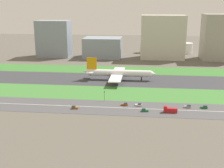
{
  "coord_description": "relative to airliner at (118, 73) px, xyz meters",
  "views": [
    {
      "loc": [
        25.46,
        -250.48,
        64.87
      ],
      "look_at": [
        1.83,
        -36.5,
        6.0
      ],
      "focal_mm": 46.4,
      "sensor_mm": 36.0,
      "label": 1
    }
  ],
  "objects": [
    {
      "name": "truck_0",
      "position": [
        39.9,
        -78.0,
        -4.56
      ],
      "size": [
        8.4,
        2.5,
        4.0
      ],
      "rotation": [
        0.0,
        0.0,
        3.14
      ],
      "color": "#B2191E",
      "rests_on": "highway"
    },
    {
      "name": "highway_centerline",
      "position": [
        -2.9,
        -73.0,
        -6.13
      ],
      "size": [
        266.0,
        0.5,
        0.01
      ],
      "primitive_type": "cube",
      "color": "silver",
      "rests_on": "highway"
    },
    {
      "name": "grass_median_south",
      "position": [
        -2.9,
        -41.0,
        -6.18
      ],
      "size": [
        280.0,
        36.0,
        0.1
      ],
      "primitive_type": "cube",
      "color": "#427F38",
      "rests_on": "ground_plane"
    },
    {
      "name": "airliner",
      "position": [
        0.0,
        0.0,
        0.0
      ],
      "size": [
        65.0,
        56.0,
        19.7
      ],
      "color": "white",
      "rests_on": "runway"
    },
    {
      "name": "hangar_building",
      "position": [
        -29.36,
        114.0,
        6.33
      ],
      "size": [
        46.94,
        36.83,
        25.13
      ],
      "primitive_type": "cube",
      "color": "gray",
      "rests_on": "ground_plane"
    },
    {
      "name": "fuel_tank_west",
      "position": [
        25.14,
        159.0,
        1.26
      ],
      "size": [
        16.06,
        16.06,
        14.99
      ],
      "primitive_type": "cylinder",
      "color": "silver",
      "rests_on": "ground_plane"
    },
    {
      "name": "terminal_building",
      "position": [
        -92.9,
        114.0,
        16.78
      ],
      "size": [
        41.65,
        27.02,
        46.02
      ],
      "primitive_type": "cube",
      "color": "gray",
      "rests_on": "ground_plane"
    },
    {
      "name": "car_3",
      "position": [
        11.05,
        -68.0,
        -5.31
      ],
      "size": [
        4.4,
        1.8,
        2.0
      ],
      "color": "brown",
      "rests_on": "highway"
    },
    {
      "name": "highway",
      "position": [
        -2.9,
        -73.0,
        -6.18
      ],
      "size": [
        280.0,
        28.0,
        0.1
      ],
      "primitive_type": "cube",
      "color": "#4C4C4F",
      "rests_on": "ground_plane"
    },
    {
      "name": "fuel_tank_east",
      "position": [
        81.23,
        159.0,
        0.92
      ],
      "size": [
        16.86,
        16.86,
        14.31
      ],
      "primitive_type": "cylinder",
      "color": "silver",
      "rests_on": "ground_plane"
    },
    {
      "name": "car_4",
      "position": [
        -20.85,
        -78.0,
        -5.31
      ],
      "size": [
        4.4,
        1.8,
        2.0
      ],
      "rotation": [
        0.0,
        0.0,
        3.14
      ],
      "color": "brown",
      "rests_on": "highway"
    },
    {
      "name": "grass_median_north",
      "position": [
        -2.9,
        41.0,
        -6.18
      ],
      "size": [
        280.0,
        36.0,
        0.1
      ],
      "primitive_type": "cube",
      "color": "#3D7A33",
      "rests_on": "ground_plane"
    },
    {
      "name": "car_5",
      "position": [
        20.37,
        -68.0,
        -5.31
      ],
      "size": [
        4.4,
        1.8,
        2.0
      ],
      "color": "silver",
      "rests_on": "highway"
    },
    {
      "name": "runway",
      "position": [
        -2.9,
        -0.0,
        -6.18
      ],
      "size": [
        280.0,
        46.0,
        0.1
      ],
      "primitive_type": "cube",
      "color": "#38383D",
      "rests_on": "ground_plane"
    },
    {
      "name": "car_2",
      "position": [
        24.21,
        -78.0,
        -5.31
      ],
      "size": [
        4.4,
        1.8,
        2.0
      ],
      "rotation": [
        0.0,
        0.0,
        3.14
      ],
      "color": "#19662D",
      "rests_on": "highway"
    },
    {
      "name": "cargo_warehouse",
      "position": [
        114.05,
        114.0,
        21.05
      ],
      "size": [
        41.9,
        33.99,
        54.56
      ],
      "primitive_type": "cube",
      "color": "#9E998E",
      "rests_on": "ground_plane"
    },
    {
      "name": "car_1",
      "position": [
        52.32,
        -68.0,
        -5.31
      ],
      "size": [
        4.4,
        1.8,
        2.0
      ],
      "color": "#99999E",
      "rests_on": "highway"
    },
    {
      "name": "traffic_light",
      "position": [
        -3.84,
        -60.01,
        -1.94
      ],
      "size": [
        0.36,
        0.5,
        7.2
      ],
      "color": "#4C4C51",
      "rests_on": "highway"
    },
    {
      "name": "fuel_tank_centre",
      "position": [
        49.98,
        159.0,
        2.49
      ],
      "size": [
        18.85,
        18.85,
        17.45
      ],
      "primitive_type": "cylinder",
      "color": "silver",
      "rests_on": "ground_plane"
    },
    {
      "name": "car_0",
      "position": [
        62.74,
        -68.0,
        -5.31
      ],
      "size": [
        4.4,
        1.8,
        2.0
      ],
      "color": "#19662D",
      "rests_on": "highway"
    },
    {
      "name": "ground_plane",
      "position": [
        -2.9,
        -0.0,
        -6.23
      ],
      "size": [
        800.0,
        800.0,
        0.0
      ],
      "primitive_type": "plane",
      "color": "#5B564C"
    },
    {
      "name": "office_tower",
      "position": [
        45.34,
        114.0,
        20.35
      ],
      "size": [
        53.19,
        30.79,
        53.16
      ],
      "primitive_type": "cube",
      "color": "beige",
      "rests_on": "ground_plane"
    }
  ]
}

